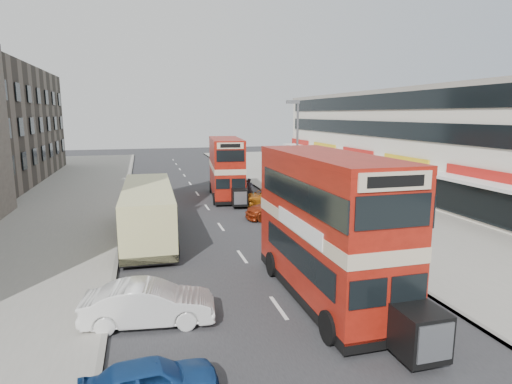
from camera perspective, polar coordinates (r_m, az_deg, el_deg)
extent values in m
plane|color=#28282B|center=(14.85, 5.53, -18.38)|extent=(160.00, 160.00, 0.00)
cube|color=#28282B|center=(33.27, -6.56, -2.05)|extent=(12.00, 90.00, 0.01)
cube|color=gray|center=(36.90, 12.20, -0.88)|extent=(12.00, 90.00, 0.15)
cube|color=gray|center=(33.74, -27.18, -2.86)|extent=(12.00, 90.00, 0.15)
cube|color=gray|center=(32.96, -17.11, -2.45)|extent=(0.20, 90.00, 0.16)
cube|color=gray|center=(34.64, 3.47, -1.39)|extent=(0.20, 90.00, 0.16)
cube|color=beige|center=(42.21, 20.96, 6.13)|extent=(8.00, 46.00, 9.00)
cube|color=black|center=(40.28, 16.01, 2.09)|extent=(0.10, 44.00, 2.40)
cube|color=gray|center=(42.18, 21.37, 12.37)|extent=(8.20, 46.20, 0.40)
cube|color=white|center=(39.68, 15.05, 4.05)|extent=(1.80, 44.00, 0.20)
cylinder|color=slate|center=(32.35, 5.51, 4.78)|extent=(0.16, 0.16, 8.00)
cube|color=slate|center=(32.07, 4.95, 11.90)|extent=(1.00, 0.20, 0.25)
cube|color=black|center=(17.46, 9.15, -12.52)|extent=(2.80, 8.67, 0.38)
cube|color=maroon|center=(17.00, 9.28, -8.48)|extent=(2.78, 8.67, 2.38)
cube|color=beige|center=(16.61, 9.42, -4.07)|extent=(2.82, 8.71, 0.49)
cube|color=maroon|center=(16.34, 9.55, 0.34)|extent=(2.78, 8.67, 2.27)
cube|color=maroon|center=(16.18, 9.68, 4.60)|extent=(2.80, 8.69, 0.27)
cube|color=black|center=(13.66, 21.04, -17.16)|extent=(1.31, 1.31, 1.41)
cube|color=black|center=(36.98, -3.97, -0.22)|extent=(3.24, 7.98, 0.34)
cube|color=maroon|center=(36.78, -3.99, 1.56)|extent=(3.22, 7.98, 2.14)
cube|color=beige|center=(36.62, -4.01, 3.44)|extent=(3.26, 8.03, 0.44)
cube|color=maroon|center=(36.49, -4.04, 5.26)|extent=(3.22, 7.98, 2.04)
cube|color=maroon|center=(36.41, -4.06, 6.98)|extent=(3.24, 8.00, 0.24)
cube|color=black|center=(32.57, -2.22, -0.70)|extent=(1.28, 1.28, 1.26)
cube|color=black|center=(25.69, -14.08, -5.06)|extent=(2.88, 10.76, 0.43)
cube|color=#CECA85|center=(25.40, -14.21, -2.38)|extent=(2.86, 10.76, 2.79)
imported|color=navy|center=(11.89, -13.93, -23.38)|extent=(3.56, 1.75, 1.17)
imported|color=white|center=(15.54, -14.11, -14.26)|extent=(4.61, 2.08, 1.47)
imported|color=#962C0F|center=(29.56, 3.55, -2.10)|extent=(5.29, 2.39, 1.50)
imported|color=orange|center=(33.69, 1.19, -0.72)|extent=(4.74, 2.40, 1.28)
imported|color=gray|center=(28.81, 12.82, -2.21)|extent=(0.62, 0.43, 1.66)
imported|color=gray|center=(44.02, 2.16, 2.41)|extent=(1.07, 0.54, 1.76)
imported|color=gray|center=(34.39, -0.88, -0.77)|extent=(0.88, 1.89, 0.95)
imported|color=black|center=(34.26, -0.88, 0.42)|extent=(0.67, 0.49, 1.71)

